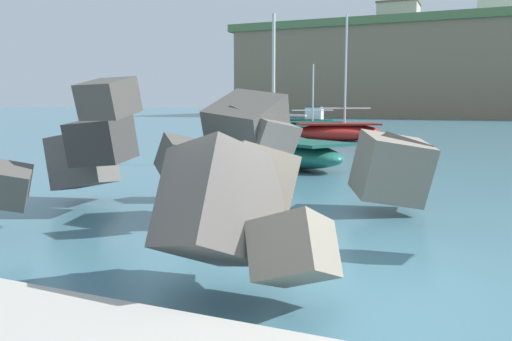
{
  "coord_description": "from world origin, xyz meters",
  "views": [
    {
      "loc": [
        2.18,
        -6.17,
        2.35
      ],
      "look_at": [
        -0.68,
        0.5,
        1.4
      ],
      "focal_mm": 36.56,
      "sensor_mm": 36.0,
      "label": 1
    }
  ],
  "objects": [
    {
      "name": "boat_near_right",
      "position": [
        -10.93,
        35.28,
        0.45
      ],
      "size": [
        6.04,
        5.02,
        5.46
      ],
      "color": "#1E6656",
      "rests_on": "ground"
    },
    {
      "name": "station_building_west",
      "position": [
        4.1,
        88.07,
        17.43
      ],
      "size": [
        6.76,
        6.42,
        4.9
      ],
      "color": "silver",
      "rests_on": "headland_bluff"
    },
    {
      "name": "station_building_central",
      "position": [
        -11.33,
        86.52,
        16.99
      ],
      "size": [
        6.77,
        6.24,
        4.02
      ],
      "color": "#B2ADA3",
      "rests_on": "headland_bluff"
    },
    {
      "name": "ground_plane",
      "position": [
        0.0,
        0.0,
        0.0
      ],
      "size": [
        400.0,
        400.0,
        0.0
      ],
      "primitive_type": "plane",
      "color": "#42707F"
    },
    {
      "name": "boat_near_left",
      "position": [
        -5.69,
        24.83,
        0.61
      ],
      "size": [
        5.67,
        4.32,
        7.49
      ],
      "color": "maroon",
      "rests_on": "ground"
    },
    {
      "name": "boat_near_centre",
      "position": [
        -4.49,
        11.71,
        0.55
      ],
      "size": [
        6.28,
        4.89,
        5.54
      ],
      "color": "#1E6656",
      "rests_on": "ground"
    },
    {
      "name": "boat_mid_centre",
      "position": [
        -12.94,
        42.81,
        0.59
      ],
      "size": [
        5.41,
        1.64,
        1.97
      ],
      "color": "#1E6656",
      "rests_on": "ground"
    },
    {
      "name": "breakwater_jetty",
      "position": [
        1.97,
        1.79,
        1.37
      ],
      "size": [
        30.3,
        8.15,
        3.37
      ],
      "color": "gray",
      "rests_on": "ground"
    }
  ]
}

